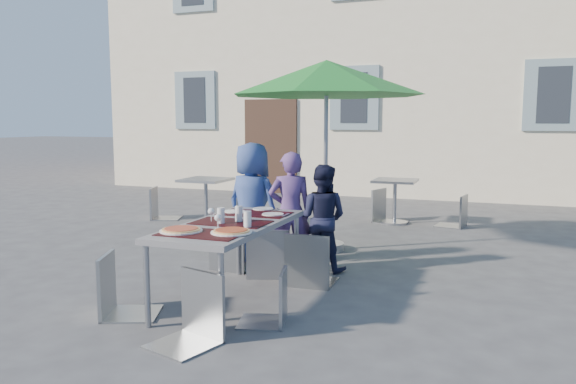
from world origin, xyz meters
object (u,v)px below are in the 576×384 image
at_px(chair_5, 192,266).
at_px(child_0, 252,204).
at_px(bg_chair_r_0, 234,187).
at_px(bg_chair_r_1, 458,191).
at_px(pizza_near_right, 231,231).
at_px(chair_3, 118,247).
at_px(child_2, 322,218).
at_px(chair_1, 268,222).
at_px(pizza_near_left, 181,230).
at_px(chair_0, 231,218).
at_px(dining_table, 231,228).
at_px(cafe_table_0, 206,193).
at_px(chair_2, 310,226).
at_px(bg_chair_l_0, 160,184).
at_px(patio_umbrella, 326,80).
at_px(bg_chair_l_1, 385,185).
at_px(chair_4, 272,265).
at_px(child_1, 290,211).
at_px(cafe_table_1, 395,194).

bearing_deg(chair_5, child_0, 103.22).
relative_size(bg_chair_r_0, bg_chair_r_1, 1.01).
bearing_deg(pizza_near_right, chair_5, -96.70).
bearing_deg(pizza_near_right, chair_3, -165.61).
height_order(child_2, chair_1, child_2).
height_order(pizza_near_left, bg_chair_r_1, bg_chair_r_1).
bearing_deg(chair_0, bg_chair_r_1, 58.56).
height_order(dining_table, cafe_table_0, cafe_table_0).
bearing_deg(dining_table, child_0, 106.03).
height_order(child_0, bg_chair_r_0, child_0).
relative_size(chair_3, chair_5, 1.01).
bearing_deg(bg_chair_r_1, chair_1, -114.54).
height_order(chair_2, bg_chair_r_1, chair_2).
height_order(bg_chair_l_0, bg_chair_r_0, bg_chair_l_0).
height_order(pizza_near_right, patio_umbrella, patio_umbrella).
xyz_separation_m(patio_umbrella, bg_chair_r_1, (1.51, 2.31, -1.64)).
xyz_separation_m(chair_0, bg_chair_l_1, (1.04, 3.69, 0.02)).
distance_m(pizza_near_right, cafe_table_0, 4.49).
xyz_separation_m(child_0, cafe_table_0, (-1.73, 2.02, -0.19)).
xyz_separation_m(chair_4, chair_5, (-0.42, -0.58, 0.10)).
height_order(child_2, chair_0, child_2).
height_order(chair_5, bg_chair_l_1, bg_chair_l_1).
relative_size(child_2, cafe_table_0, 1.58).
height_order(bg_chair_r_0, bg_chair_r_1, bg_chair_r_0).
height_order(child_2, bg_chair_l_1, child_2).
xyz_separation_m(chair_1, patio_umbrella, (0.21, 1.45, 1.61)).
bearing_deg(cafe_table_0, chair_4, -54.48).
height_order(child_1, cafe_table_1, child_1).
distance_m(chair_2, bg_chair_l_1, 3.98).
bearing_deg(chair_5, bg_chair_r_1, 74.48).
relative_size(pizza_near_left, chair_4, 0.42).
xyz_separation_m(child_0, bg_chair_l_1, (0.94, 3.35, -0.10)).
height_order(chair_3, cafe_table_0, chair_3).
xyz_separation_m(chair_1, cafe_table_1, (0.73, 3.70, -0.11)).
height_order(chair_4, bg_chair_l_1, bg_chair_l_1).
relative_size(child_0, bg_chair_r_0, 1.45).
bearing_deg(dining_table, patio_umbrella, 84.61).
distance_m(chair_5, bg_chair_l_1, 5.71).
height_order(child_1, chair_2, child_1).
xyz_separation_m(child_1, cafe_table_0, (-2.25, 2.13, -0.15)).
height_order(pizza_near_right, chair_1, chair_1).
relative_size(chair_5, cafe_table_1, 1.38).
relative_size(chair_0, cafe_table_1, 1.38).
xyz_separation_m(child_1, chair_4, (0.45, -1.66, -0.17)).
xyz_separation_m(chair_3, cafe_table_0, (-1.37, 4.07, -0.07)).
relative_size(chair_1, bg_chair_l_0, 0.99).
distance_m(chair_1, cafe_table_0, 3.27).
bearing_deg(chair_2, pizza_near_right, -104.83).
bearing_deg(chair_4, chair_5, -125.99).
bearing_deg(child_2, chair_3, 60.67).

